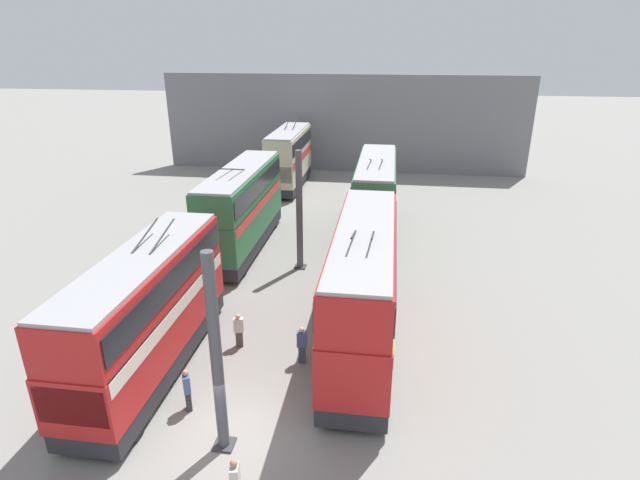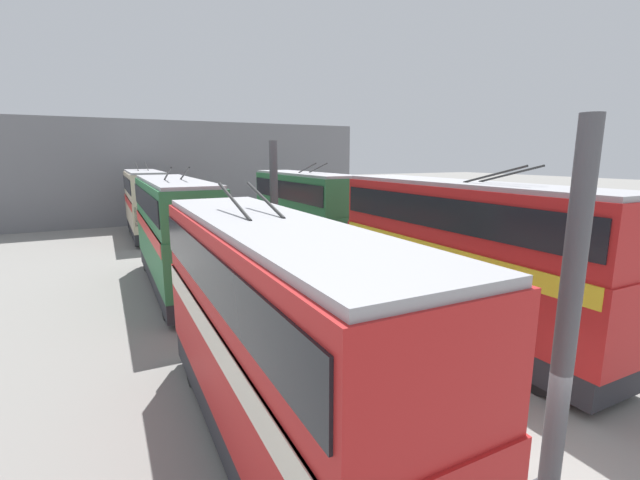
{
  "view_description": "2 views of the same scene",
  "coord_description": "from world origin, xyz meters",
  "px_view_note": "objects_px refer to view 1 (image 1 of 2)",
  "views": [
    {
      "loc": [
        -12.56,
        -4.88,
        12.26
      ],
      "look_at": [
        12.0,
        -1.38,
        2.38
      ],
      "focal_mm": 28.0,
      "sensor_mm": 36.0,
      "label": 1
    },
    {
      "loc": [
        -4.72,
        6.89,
        6.23
      ],
      "look_at": [
        10.89,
        -1.01,
        2.78
      ],
      "focal_mm": 24.0,
      "sensor_mm": 36.0,
      "label": 2
    }
  ],
  "objects_px": {
    "bus_right_far": "(289,155)",
    "person_aisle_midway": "(239,330)",
    "bus_right_mid": "(242,204)",
    "person_by_left_row": "(302,344)",
    "bus_left_far": "(375,194)",
    "person_by_right_row": "(187,389)",
    "bus_left_near": "(363,281)",
    "oil_drum": "(326,299)",
    "bus_right_near": "(147,307)"
  },
  "relations": [
    {
      "from": "bus_right_far",
      "to": "person_aisle_midway",
      "type": "distance_m",
      "value": 25.57
    },
    {
      "from": "bus_right_mid",
      "to": "person_by_left_row",
      "type": "xyz_separation_m",
      "value": [
        -11.5,
        -5.77,
        -2.08
      ]
    },
    {
      "from": "bus_left_far",
      "to": "person_by_right_row",
      "type": "xyz_separation_m",
      "value": [
        -18.16,
        5.84,
        -2.09
      ]
    },
    {
      "from": "bus_left_near",
      "to": "bus_right_mid",
      "type": "distance_m",
      "value": 12.76
    },
    {
      "from": "oil_drum",
      "to": "bus_right_near",
      "type": "bearing_deg",
      "value": 134.16
    },
    {
      "from": "oil_drum",
      "to": "bus_left_near",
      "type": "bearing_deg",
      "value": -147.82
    },
    {
      "from": "bus_right_mid",
      "to": "person_by_right_row",
      "type": "xyz_separation_m",
      "value": [
        -14.85,
        -2.25,
        -2.07
      ]
    },
    {
      "from": "bus_right_far",
      "to": "bus_right_mid",
      "type": "bearing_deg",
      "value": -180.0
    },
    {
      "from": "bus_left_near",
      "to": "bus_right_far",
      "type": "xyz_separation_m",
      "value": [
        24.46,
        8.09,
        -0.16
      ]
    },
    {
      "from": "bus_right_far",
      "to": "bus_left_far",
      "type": "bearing_deg",
      "value": -144.37
    },
    {
      "from": "bus_right_mid",
      "to": "bus_left_near",
      "type": "bearing_deg",
      "value": -140.65
    },
    {
      "from": "bus_left_near",
      "to": "person_by_right_row",
      "type": "relative_size",
      "value": 6.77
    },
    {
      "from": "person_aisle_midway",
      "to": "person_by_right_row",
      "type": "bearing_deg",
      "value": -24.77
    },
    {
      "from": "bus_left_far",
      "to": "bus_right_far",
      "type": "distance_m",
      "value": 13.88
    },
    {
      "from": "person_by_right_row",
      "to": "bus_right_mid",
      "type": "bearing_deg",
      "value": -109.31
    },
    {
      "from": "bus_right_far",
      "to": "oil_drum",
      "type": "xyz_separation_m",
      "value": [
        -21.4,
        -6.16,
        -2.44
      ]
    },
    {
      "from": "bus_right_mid",
      "to": "person_by_left_row",
      "type": "height_order",
      "value": "bus_right_mid"
    },
    {
      "from": "bus_left_far",
      "to": "oil_drum",
      "type": "bearing_deg",
      "value": 169.23
    },
    {
      "from": "person_by_right_row",
      "to": "person_by_left_row",
      "type": "relative_size",
      "value": 1.01
    },
    {
      "from": "person_by_left_row",
      "to": "person_aisle_midway",
      "type": "height_order",
      "value": "person_by_left_row"
    },
    {
      "from": "person_by_left_row",
      "to": "person_aisle_midway",
      "type": "bearing_deg",
      "value": 65.78
    },
    {
      "from": "bus_left_near",
      "to": "bus_right_near",
      "type": "bearing_deg",
      "value": 109.89
    },
    {
      "from": "person_by_right_row",
      "to": "oil_drum",
      "type": "relative_size",
      "value": 1.81
    },
    {
      "from": "bus_left_near",
      "to": "bus_right_near",
      "type": "distance_m",
      "value": 8.6
    },
    {
      "from": "bus_left_near",
      "to": "person_aisle_midway",
      "type": "xyz_separation_m",
      "value": [
        -0.87,
        5.2,
        -2.24
      ]
    },
    {
      "from": "bus_right_near",
      "to": "oil_drum",
      "type": "distance_m",
      "value": 8.91
    },
    {
      "from": "bus_left_near",
      "to": "bus_right_far",
      "type": "relative_size",
      "value": 1.21
    },
    {
      "from": "person_by_left_row",
      "to": "oil_drum",
      "type": "distance_m",
      "value": 4.73
    },
    {
      "from": "bus_left_far",
      "to": "person_by_left_row",
      "type": "bearing_deg",
      "value": 171.12
    },
    {
      "from": "bus_left_near",
      "to": "bus_right_mid",
      "type": "height_order",
      "value": "bus_left_near"
    },
    {
      "from": "bus_left_far",
      "to": "person_by_left_row",
      "type": "relative_size",
      "value": 6.42
    },
    {
      "from": "bus_left_near",
      "to": "person_by_left_row",
      "type": "xyz_separation_m",
      "value": [
        -1.64,
        2.31,
        -2.19
      ]
    },
    {
      "from": "bus_right_near",
      "to": "person_by_right_row",
      "type": "height_order",
      "value": "bus_right_near"
    },
    {
      "from": "bus_left_far",
      "to": "person_aisle_midway",
      "type": "bearing_deg",
      "value": 159.69
    },
    {
      "from": "bus_right_far",
      "to": "person_aisle_midway",
      "type": "xyz_separation_m",
      "value": [
        -25.33,
        -2.89,
        -2.08
      ]
    },
    {
      "from": "bus_right_far",
      "to": "person_by_right_row",
      "type": "distance_m",
      "value": 29.6
    },
    {
      "from": "bus_right_far",
      "to": "person_aisle_midway",
      "type": "height_order",
      "value": "bus_right_far"
    },
    {
      "from": "bus_left_far",
      "to": "bus_right_far",
      "type": "xyz_separation_m",
      "value": [
        11.28,
        8.09,
        -0.07
      ]
    },
    {
      "from": "person_by_left_row",
      "to": "oil_drum",
      "type": "height_order",
      "value": "person_by_left_row"
    },
    {
      "from": "bus_right_near",
      "to": "oil_drum",
      "type": "xyz_separation_m",
      "value": [
        5.98,
        -6.16,
        -2.37
      ]
    },
    {
      "from": "bus_right_near",
      "to": "person_by_left_row",
      "type": "height_order",
      "value": "bus_right_near"
    },
    {
      "from": "bus_left_far",
      "to": "bus_right_near",
      "type": "bearing_deg",
      "value": 153.33
    },
    {
      "from": "bus_right_near",
      "to": "bus_right_mid",
      "type": "relative_size",
      "value": 0.92
    },
    {
      "from": "person_by_right_row",
      "to": "bus_right_near",
      "type": "bearing_deg",
      "value": -70.41
    },
    {
      "from": "bus_left_near",
      "to": "oil_drum",
      "type": "xyz_separation_m",
      "value": [
        3.06,
        1.92,
        -2.59
      ]
    },
    {
      "from": "bus_left_near",
      "to": "person_by_left_row",
      "type": "distance_m",
      "value": 3.58
    },
    {
      "from": "person_by_right_row",
      "to": "bus_left_far",
      "type": "bearing_deg",
      "value": -135.75
    },
    {
      "from": "person_by_left_row",
      "to": "bus_right_near",
      "type": "bearing_deg",
      "value": 93.36
    },
    {
      "from": "bus_right_mid",
      "to": "person_by_left_row",
      "type": "relative_size",
      "value": 6.63
    },
    {
      "from": "bus_left_near",
      "to": "bus_right_far",
      "type": "height_order",
      "value": "bus_left_near"
    }
  ]
}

